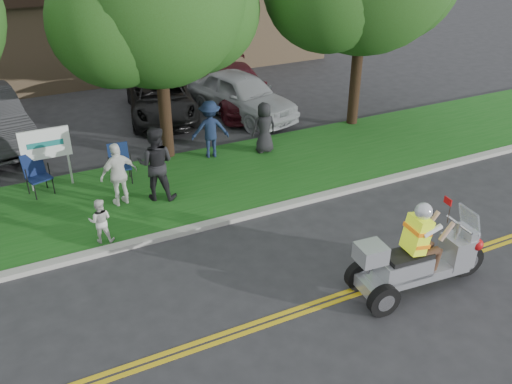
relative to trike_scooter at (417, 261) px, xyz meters
name	(u,v)px	position (x,y,z in m)	size (l,w,h in m)	color
ground	(262,304)	(-2.91, 0.92, -0.69)	(120.00, 120.00, 0.00)	#28282B
centerline_near	(276,322)	(-2.91, 0.34, -0.68)	(60.00, 0.10, 0.01)	gold
centerline_far	(272,317)	(-2.91, 0.50, -0.68)	(60.00, 0.10, 0.01)	gold
curb	(204,226)	(-2.91, 3.97, -0.63)	(60.00, 0.25, 0.12)	#A8A89E
grass_verge	(174,188)	(-2.91, 6.12, -0.63)	(60.00, 4.00, 0.10)	#185416
commercial_building	(117,18)	(-0.91, 19.90, 1.32)	(18.00, 8.20, 4.00)	#9E7F5B
tree_mid	(158,4)	(-2.35, 8.15, 3.74)	(5.88, 4.80, 7.05)	#332114
business_sign	(46,147)	(-5.81, 7.52, 0.57)	(1.25, 0.06, 1.75)	silver
trike_scooter	(417,261)	(0.00, 0.00, 0.00)	(3.02, 1.04, 1.97)	black
lawn_chair_a	(119,160)	(-4.06, 7.13, -0.01)	(0.60, 0.62, 1.03)	black
lawn_chair_b	(36,172)	(-6.17, 7.37, 0.01)	(0.70, 0.72, 1.06)	black
spectator_adult_mid	(156,163)	(-3.45, 5.71, 0.38)	(0.94, 0.73, 1.92)	black
spectator_adult_right	(119,174)	(-4.37, 5.82, 0.23)	(0.96, 0.40, 1.63)	white
spectator_chair_a	(210,129)	(-1.28, 7.50, 0.27)	(1.11, 0.64, 1.71)	#16223E
spectator_chair_b	(264,128)	(0.29, 7.10, 0.18)	(0.75, 0.49, 1.54)	black
child_right	(100,221)	(-5.18, 4.32, -0.06)	(0.51, 0.40, 1.05)	silver
parked_car_mid	(161,98)	(-1.48, 11.66, -0.02)	(2.23, 4.84, 1.34)	black
parked_car_right	(238,88)	(1.39, 11.42, 0.02)	(1.99, 4.89, 1.42)	#410F17
parked_car_far_right	(241,95)	(1.09, 10.46, 0.10)	(1.86, 4.61, 1.57)	#A5A8AC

